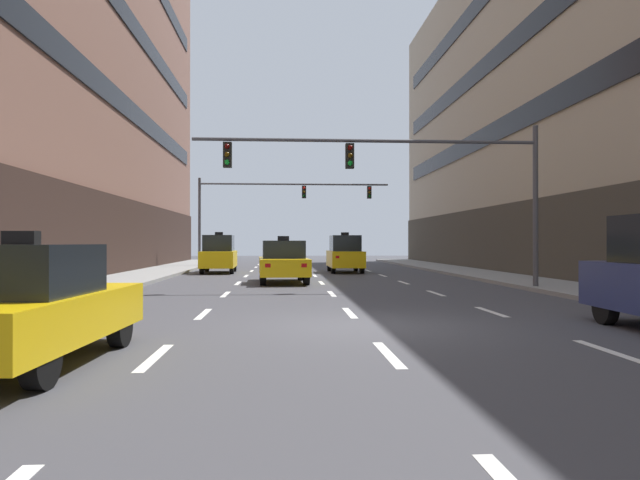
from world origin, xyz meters
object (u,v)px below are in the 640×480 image
(taxi_driving_0, at_px, (26,306))
(taxi_driving_3, at_px, (283,262))
(taxi_driving_1, at_px, (219,254))
(traffic_signal_1, at_px, (272,200))
(taxi_driving_2, at_px, (345,254))
(traffic_signal_0, at_px, (407,169))

(taxi_driving_0, bearing_deg, taxi_driving_3, 77.78)
(taxi_driving_3, bearing_deg, taxi_driving_1, 113.56)
(taxi_driving_0, xyz_separation_m, traffic_signal_1, (2.61, 30.97, 3.69))
(taxi_driving_2, height_order, traffic_signal_1, traffic_signal_1)
(taxi_driving_1, relative_size, taxi_driving_3, 0.91)
(taxi_driving_2, distance_m, traffic_signal_1, 9.10)
(traffic_signal_0, relative_size, traffic_signal_1, 0.92)
(taxi_driving_2, relative_size, traffic_signal_0, 0.36)
(taxi_driving_1, distance_m, taxi_driving_2, 6.84)
(taxi_driving_0, xyz_separation_m, taxi_driving_1, (-0.08, 23.58, 0.22))
(taxi_driving_1, distance_m, taxi_driving_3, 8.67)
(taxi_driving_2, bearing_deg, taxi_driving_1, -179.33)
(taxi_driving_0, relative_size, taxi_driving_3, 0.94)
(taxi_driving_1, distance_m, traffic_signal_1, 8.60)
(taxi_driving_3, bearing_deg, traffic_signal_0, -44.83)
(taxi_driving_0, xyz_separation_m, taxi_driving_3, (3.39, 15.63, 0.05))
(traffic_signal_0, bearing_deg, taxi_driving_0, -123.48)
(taxi_driving_3, bearing_deg, traffic_signal_1, 92.89)
(taxi_driving_1, height_order, taxi_driving_2, taxi_driving_1)
(traffic_signal_1, bearing_deg, taxi_driving_2, -60.47)
(traffic_signal_1, bearing_deg, traffic_signal_0, -75.72)
(traffic_signal_1, bearing_deg, taxi_driving_0, -94.82)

